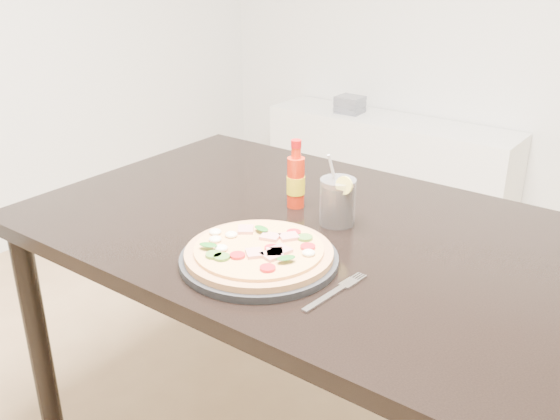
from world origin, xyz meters
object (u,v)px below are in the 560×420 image
Objects in this scene: dining_table at (309,255)px; plate at (259,259)px; pizza at (259,251)px; cola_cup at (337,202)px; fork at (337,291)px; hot_sauce_bottle at (296,181)px; media_console at (388,163)px.

plate reaches higher than dining_table.
cola_cup is at bearing 84.79° from pizza.
fork is (0.22, -0.23, 0.09)m from dining_table.
media_console is (-0.63, 1.79, -0.57)m from hot_sauce_bottle.
fork is at bearing -46.17° from dining_table.
plate is 1.07× the size of pizza.
plate is at bearing -176.03° from fork.
plate is (0.02, -0.23, 0.09)m from dining_table.
pizza reaches higher than fork.
plate is 0.28m from cola_cup.
hot_sauce_bottle is at bearing 111.33° from plate.
media_console is (-0.75, 2.09, -0.53)m from pizza.
plate is 2.27m from media_console.
dining_table is 0.15m from cola_cup.
cola_cup reaches higher than fork.
dining_table is 0.19m from hot_sauce_bottle.
dining_table is 2.04m from media_console.
plate is at bearing -95.16° from cola_cup.
media_console is (-0.94, 2.09, -0.50)m from fork.
pizza reaches higher than media_console.
plate is 1.80× the size of fork.
dining_table is 0.25m from plate.
dining_table is 7.82× the size of hot_sauce_bottle.
dining_table is 0.33m from fork.
dining_table is at bearing 139.26° from fork.
dining_table is 7.93× the size of cola_cup.
fork is at bearing -44.02° from hot_sauce_bottle.
plate is 0.20m from fork.
pizza is at bearing -68.71° from hot_sauce_bottle.
pizza is at bearing -95.21° from cola_cup.
fork is (0.32, -0.31, -0.07)m from hot_sauce_bottle.
plate is 1.93× the size of cola_cup.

